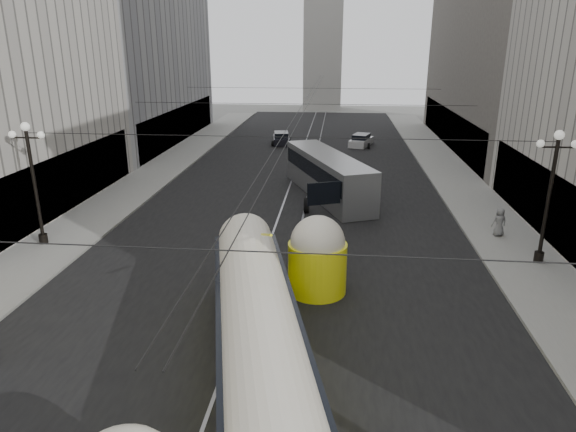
# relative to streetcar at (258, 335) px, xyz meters

# --- Properties ---
(road) EXTENTS (20.00, 85.00, 0.02)m
(road) POSITION_rel_streetcar_xyz_m (-0.50, 24.86, -1.69)
(road) COLOR black
(road) RESTS_ON ground
(sidewalk_left) EXTENTS (4.00, 72.00, 0.15)m
(sidewalk_left) POSITION_rel_streetcar_xyz_m (-12.50, 28.36, -1.62)
(sidewalk_left) COLOR gray
(sidewalk_left) RESTS_ON ground
(sidewalk_right) EXTENTS (4.00, 72.00, 0.15)m
(sidewalk_right) POSITION_rel_streetcar_xyz_m (11.50, 28.36, -1.62)
(sidewalk_right) COLOR gray
(sidewalk_right) RESTS_ON ground
(rail_left) EXTENTS (0.12, 85.00, 0.04)m
(rail_left) POSITION_rel_streetcar_xyz_m (-1.25, 24.86, -1.69)
(rail_left) COLOR gray
(rail_left) RESTS_ON ground
(rail_right) EXTENTS (0.12, 85.00, 0.04)m
(rail_right) POSITION_rel_streetcar_xyz_m (0.25, 24.86, -1.69)
(rail_right) COLOR gray
(rail_right) RESTS_ON ground
(building_left_far) EXTENTS (12.60, 28.60, 28.60)m
(building_left_far) POSITION_rel_streetcar_xyz_m (-20.49, 40.36, 12.62)
(building_left_far) COLOR #999999
(building_left_far) RESTS_ON ground
(distant_tower) EXTENTS (6.00, 6.00, 31.36)m
(distant_tower) POSITION_rel_streetcar_xyz_m (-0.50, 72.36, 13.27)
(distant_tower) COLOR #B2AFA8
(distant_tower) RESTS_ON ground
(lamppost_left_mid) EXTENTS (1.86, 0.44, 6.37)m
(lamppost_left_mid) POSITION_rel_streetcar_xyz_m (-13.10, 10.36, 2.05)
(lamppost_left_mid) COLOR black
(lamppost_left_mid) RESTS_ON sidewalk_left
(lamppost_right_mid) EXTENTS (1.86, 0.44, 6.37)m
(lamppost_right_mid) POSITION_rel_streetcar_xyz_m (12.10, 10.36, 2.05)
(lamppost_right_mid) COLOR black
(lamppost_right_mid) RESTS_ON sidewalk_right
(catenary) EXTENTS (25.00, 72.00, 0.23)m
(catenary) POSITION_rel_streetcar_xyz_m (-0.38, 23.85, 4.19)
(catenary) COLOR black
(catenary) RESTS_ON ground
(streetcar) EXTENTS (5.58, 15.47, 3.47)m
(streetcar) POSITION_rel_streetcar_xyz_m (0.00, 0.00, 0.00)
(streetcar) COLOR #FFFC16
(streetcar) RESTS_ON ground
(city_bus) EXTENTS (6.58, 12.03, 2.94)m
(city_bus) POSITION_rel_streetcar_xyz_m (1.61, 21.19, -0.08)
(city_bus) COLOR gray
(city_bus) RESTS_ON ground
(sedan_white_far) EXTENTS (2.76, 4.31, 1.26)m
(sedan_white_far) POSITION_rel_streetcar_xyz_m (4.66, 40.09, -1.12)
(sedan_white_far) COLOR white
(sedan_white_far) RESTS_ON ground
(sedan_dark_far) EXTENTS (2.17, 4.19, 1.26)m
(sedan_dark_far) POSITION_rel_streetcar_xyz_m (-3.76, 40.51, -1.12)
(sedan_dark_far) COLOR black
(sedan_dark_far) RESTS_ON ground
(pedestrian_sidewalk_right) EXTENTS (0.87, 0.64, 1.59)m
(pedestrian_sidewalk_right) POSITION_rel_streetcar_xyz_m (11.17, 13.83, -0.75)
(pedestrian_sidewalk_right) COLOR slate
(pedestrian_sidewalk_right) RESTS_ON sidewalk_right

